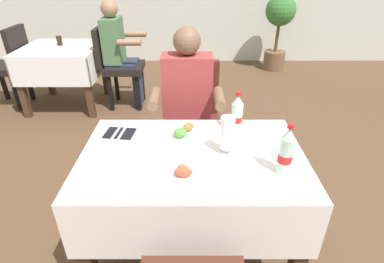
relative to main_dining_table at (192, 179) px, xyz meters
The scene contains 16 objects.
ground_plane 0.58m from the main_dining_table, 22.23° to the right, with size 11.00×11.00×0.00m, color brown.
main_dining_table is the anchor object (origin of this frame).
chair_far_diner_seat 0.78m from the main_dining_table, 90.00° to the left, with size 0.44×0.50×0.97m.
seated_diner_far 0.69m from the main_dining_table, 93.14° to the left, with size 0.50×0.46×1.26m.
plate_near_camera 0.28m from the main_dining_table, 103.70° to the right, with size 0.24×0.24×0.07m.
plate_far_diner 0.28m from the main_dining_table, 107.57° to the left, with size 0.26×0.26×0.07m.
beer_glass_left 0.34m from the main_dining_table, ahead, with size 0.07×0.07×0.21m.
cola_bottle_primary 0.46m from the main_dining_table, 44.63° to the left, with size 0.07×0.07×0.25m.
cola_bottle_secondary 0.55m from the main_dining_table, 20.36° to the right, with size 0.07×0.07×0.27m.
napkin_cutlery_set 0.51m from the main_dining_table, 153.71° to the left, with size 0.18×0.19×0.01m.
background_dining_table 2.75m from the main_dining_table, 124.77° to the left, with size 0.89×0.84×0.74m.
background_chair_left 3.17m from the main_dining_table, 134.50° to the left, with size 0.50×0.44×0.97m.
background_chair_right 2.44m from the main_dining_table, 112.08° to the left, with size 0.50×0.44×0.97m.
background_patron 2.42m from the main_dining_table, 111.01° to the left, with size 0.46×0.50×1.26m.
background_table_tumbler 2.84m from the main_dining_table, 124.18° to the left, with size 0.06×0.06×0.11m, color black.
potted_plant_corner 3.98m from the main_dining_table, 69.54° to the left, with size 0.47×0.47×1.18m.
Camera 1 is at (-0.11, -1.31, 1.65)m, focal length 28.42 mm.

